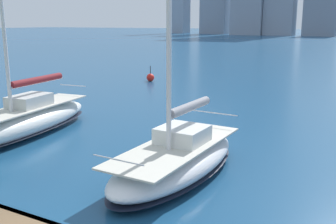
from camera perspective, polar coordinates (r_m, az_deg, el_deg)
name	(u,v)px	position (r m, az deg, el deg)	size (l,w,h in m)	color
sailboat_grey	(177,158)	(13.71, 1.31, -6.64)	(2.81, 7.24, 9.80)	white
sailboat_maroon	(23,120)	(19.59, -20.24, -1.10)	(3.29, 9.20, 12.05)	white
channel_buoy	(150,77)	(35.59, -2.57, 5.03)	(0.70, 0.70, 1.40)	red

